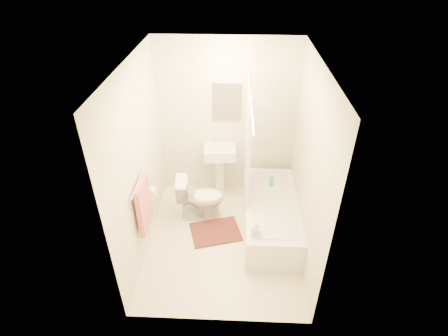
{
  "coord_description": "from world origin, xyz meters",
  "views": [
    {
      "loc": [
        0.16,
        -3.41,
        3.45
      ],
      "look_at": [
        0.0,
        0.25,
        1.0
      ],
      "focal_mm": 28.0,
      "sensor_mm": 36.0,
      "label": 1
    }
  ],
  "objects_px": {
    "sink": "(220,168)",
    "bath_mat": "(216,232)",
    "soap_bottle": "(256,229)",
    "bathtub": "(271,215)",
    "toilet": "(200,198)"
  },
  "relations": [
    {
      "from": "toilet",
      "to": "sink",
      "type": "bearing_deg",
      "value": -28.94
    },
    {
      "from": "toilet",
      "to": "bathtub",
      "type": "bearing_deg",
      "value": -107.18
    },
    {
      "from": "bath_mat",
      "to": "soap_bottle",
      "type": "height_order",
      "value": "soap_bottle"
    },
    {
      "from": "soap_bottle",
      "to": "bathtub",
      "type": "bearing_deg",
      "value": 69.3
    },
    {
      "from": "bathtub",
      "to": "bath_mat",
      "type": "relative_size",
      "value": 2.45
    },
    {
      "from": "sink",
      "to": "bath_mat",
      "type": "height_order",
      "value": "sink"
    },
    {
      "from": "toilet",
      "to": "soap_bottle",
      "type": "distance_m",
      "value": 1.15
    },
    {
      "from": "bath_mat",
      "to": "soap_bottle",
      "type": "distance_m",
      "value": 0.9
    },
    {
      "from": "sink",
      "to": "bathtub",
      "type": "xyz_separation_m",
      "value": [
        0.74,
        -0.79,
        -0.23
      ]
    },
    {
      "from": "toilet",
      "to": "bath_mat",
      "type": "xyz_separation_m",
      "value": [
        0.24,
        -0.34,
        -0.32
      ]
    },
    {
      "from": "bathtub",
      "to": "toilet",
      "type": "bearing_deg",
      "value": 168.78
    },
    {
      "from": "bath_mat",
      "to": "soap_bottle",
      "type": "relative_size",
      "value": 3.17
    },
    {
      "from": "bathtub",
      "to": "soap_bottle",
      "type": "xyz_separation_m",
      "value": [
        -0.24,
        -0.64,
        0.33
      ]
    },
    {
      "from": "toilet",
      "to": "sink",
      "type": "relative_size",
      "value": 0.73
    },
    {
      "from": "sink",
      "to": "bathtub",
      "type": "bearing_deg",
      "value": -50.81
    }
  ]
}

